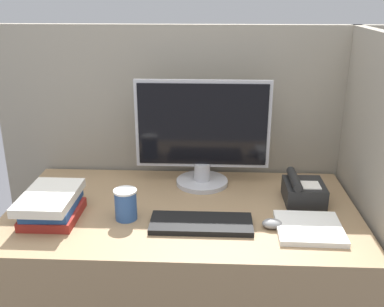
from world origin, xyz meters
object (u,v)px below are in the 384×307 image
(book_stack, at_px, (51,205))
(mouse, at_px, (272,224))
(keyboard, at_px, (201,224))
(desk_telephone, at_px, (303,191))
(coffee_cup, at_px, (126,204))
(monitor, at_px, (202,137))

(book_stack, bearing_deg, mouse, -2.90)
(keyboard, distance_m, mouse, 0.25)
(mouse, relative_size, desk_telephone, 0.40)
(keyboard, relative_size, mouse, 5.18)
(coffee_cup, bearing_deg, desk_telephone, 14.86)
(keyboard, height_order, coffee_cup, coffee_cup)
(coffee_cup, height_order, desk_telephone, coffee_cup)
(book_stack, bearing_deg, monitor, 31.51)
(coffee_cup, bearing_deg, monitor, 50.71)
(book_stack, height_order, desk_telephone, desk_telephone)
(coffee_cup, distance_m, book_stack, 0.28)
(book_stack, distance_m, desk_telephone, 0.98)
(monitor, bearing_deg, keyboard, -88.99)
(monitor, relative_size, mouse, 8.00)
(mouse, bearing_deg, book_stack, 177.10)
(monitor, distance_m, mouse, 0.50)
(mouse, xyz_separation_m, desk_telephone, (0.15, 0.23, 0.03))
(book_stack, bearing_deg, keyboard, -4.00)
(keyboard, relative_size, coffee_cup, 3.15)
(mouse, distance_m, book_stack, 0.82)
(mouse, distance_m, desk_telephone, 0.27)
(mouse, relative_size, book_stack, 0.25)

